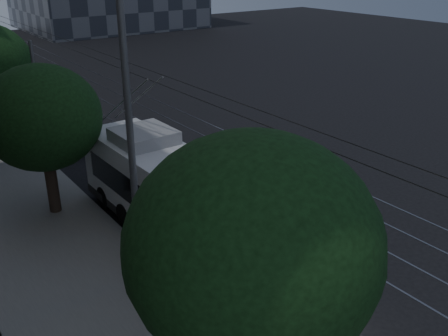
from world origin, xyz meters
name	(u,v)px	position (x,y,z in m)	size (l,w,h in m)	color
ground	(274,221)	(0.00, 0.00, 0.00)	(120.00, 120.00, 0.00)	black
tram_rails	(113,98)	(2.50, 20.00, 0.01)	(4.52, 90.00, 0.02)	gray
trolleybus	(184,203)	(-3.58, 0.62, 1.61)	(2.63, 11.75, 5.63)	white
pickup_silver	(74,124)	(-2.70, 13.50, 0.85)	(2.81, 6.09, 1.69)	silver
car_white_a	(54,117)	(-3.01, 15.79, 0.71)	(1.67, 4.14, 1.41)	silver
car_white_b	(10,104)	(-4.30, 20.48, 0.62)	(1.74, 4.27, 1.24)	white
car_white_c	(1,84)	(-3.49, 25.75, 0.77)	(1.63, 4.67, 1.54)	white
tree_0	(252,247)	(-6.56, -6.62, 4.66)	(4.55, 4.55, 6.73)	#2F221A
tree_1	(42,118)	(-6.50, 5.48, 3.92)	(4.31, 4.31, 5.88)	#2F221A
streetlamp_near	(140,71)	(-5.37, -0.35, 6.51)	(2.61, 0.44, 10.89)	slate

